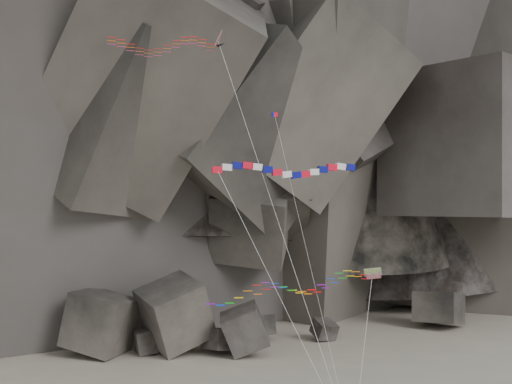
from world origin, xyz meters
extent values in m
cube|color=#47423F|center=(-8.55, 32.51, 1.39)|extent=(3.11, 3.68, 3.08)
cube|color=#47423F|center=(3.08, 28.06, 2.41)|extent=(6.69, 5.32, 6.78)
cube|color=#47423F|center=(-13.94, 33.03, 3.28)|extent=(10.11, 9.41, 7.98)
cube|color=#47423F|center=(15.22, 34.14, 1.06)|extent=(3.62, 3.74, 3.17)
cube|color=#47423F|center=(6.98, 36.89, 1.32)|extent=(3.66, 4.71, 3.63)
cube|color=#47423F|center=(0.87, 30.46, 1.26)|extent=(5.52, 5.67, 3.52)
cube|color=#47423F|center=(-5.04, 31.62, 3.52)|extent=(10.30, 10.11, 9.94)
cube|color=#47423F|center=(34.44, 38.66, 2.21)|extent=(8.69, 8.96, 5.76)
cylinder|color=silver|center=(0.12, -0.35, 16.93)|extent=(8.39, 8.57, 30.47)
cube|color=red|center=(-4.83, -0.32, 21.47)|extent=(0.75, 0.51, 0.49)
cube|color=white|center=(-4.06, -0.32, 21.67)|extent=(0.79, 0.52, 0.54)
cube|color=#0B0E7E|center=(-3.30, -0.36, 21.80)|extent=(0.81, 0.52, 0.58)
cube|color=red|center=(-2.54, -0.43, 21.81)|extent=(0.81, 0.52, 0.58)
cube|color=white|center=(-1.78, -0.50, 21.71)|extent=(0.79, 0.52, 0.56)
cube|color=#0B0E7E|center=(-1.01, -0.55, 21.52)|extent=(0.76, 0.52, 0.50)
cube|color=red|center=(-0.25, -0.56, 21.31)|extent=(0.78, 0.52, 0.53)
cube|color=white|center=(0.51, -0.52, 21.16)|extent=(0.80, 0.52, 0.57)
cube|color=#0B0E7E|center=(1.28, -0.44, 21.11)|extent=(0.81, 0.52, 0.59)
cube|color=red|center=(2.04, -0.32, 21.19)|extent=(0.80, 0.52, 0.56)
cube|color=white|center=(2.80, -0.19, 21.37)|extent=(0.77, 0.52, 0.52)
cube|color=#0B0E7E|center=(3.56, -0.08, 21.58)|extent=(0.77, 0.52, 0.52)
cube|color=red|center=(4.33, 0.00, 21.75)|extent=(0.80, 0.52, 0.57)
cube|color=white|center=(5.09, 0.03, 21.82)|extent=(0.81, 0.52, 0.59)
cube|color=#0B0E7E|center=(5.85, 0.02, 21.77)|extent=(0.80, 0.52, 0.57)
cylinder|color=silver|center=(-0.26, -2.57, 11.58)|extent=(9.16, 4.12, 19.78)
cube|color=#F0FA0D|center=(6.98, -1.85, 13.68)|extent=(1.40, 0.77, 0.74)
cube|color=#0CB219|center=(6.98, -2.03, 13.41)|extent=(1.16, 0.59, 0.51)
cylinder|color=silver|center=(5.64, -3.23, 7.69)|extent=(2.72, 2.80, 12.00)
cube|color=red|center=(0.24, 2.06, 26.04)|extent=(0.54, 0.08, 0.34)
cube|color=#0B0E7E|center=(0.06, 2.07, 26.04)|extent=(0.20, 0.06, 0.35)
cylinder|color=silver|center=(2.27, -1.27, 13.87)|extent=(4.09, 6.70, 24.35)
camera|label=1|loc=(-12.33, -47.73, 19.64)|focal=45.00mm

